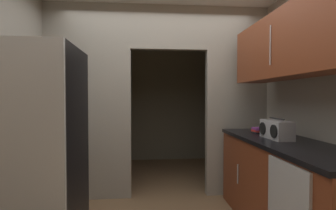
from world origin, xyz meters
name	(u,v)px	position (x,y,z in m)	size (l,w,h in m)	color
kitchen_partition	(155,94)	(-0.05, 1.35, 1.41)	(3.02, 0.12, 2.61)	#9E998C
adjoining_room_shell	(154,100)	(0.00, 2.91, 1.30)	(3.02, 2.26, 2.61)	gray
refrigerator	(23,164)	(-1.10, -0.25, 0.87)	(0.81, 0.74, 1.73)	black
lower_cabinet_run	(287,189)	(1.18, 0.16, 0.47)	(0.67, 2.08, 0.94)	brown
upper_cabinet_counterside	(288,45)	(1.18, 0.16, 1.86)	(0.36, 1.87, 0.63)	brown
boombox	(276,130)	(1.14, 0.31, 1.03)	(0.19, 0.41, 0.22)	#B2B2B7
book_stack	(259,130)	(1.14, 0.73, 0.97)	(0.14, 0.16, 0.07)	black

